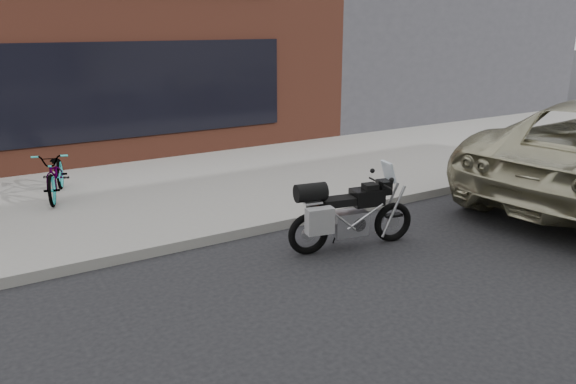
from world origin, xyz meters
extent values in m
plane|color=black|center=(0.00, 0.00, 0.00)|extent=(120.00, 120.00, 0.00)
cube|color=gray|center=(0.00, 7.00, 0.07)|extent=(44.00, 6.00, 0.15)
cube|color=#5A2A1D|center=(-2.00, 14.00, 2.25)|extent=(14.00, 10.00, 4.50)
cube|color=black|center=(-2.00, 8.97, 1.70)|extent=(10.00, 0.08, 2.00)
cube|color=#2D2D32|center=(10.00, 14.00, 3.00)|extent=(10.00, 10.00, 6.00)
torus|color=black|center=(0.05, 3.01, 0.29)|extent=(0.60, 0.20, 0.59)
torus|color=black|center=(1.35, 2.78, 0.29)|extent=(0.60, 0.20, 0.59)
cube|color=#B7B7BC|center=(0.66, 2.90, 0.37)|extent=(0.53, 0.35, 0.34)
cube|color=black|center=(0.92, 2.86, 0.73)|extent=(0.49, 0.36, 0.23)
cube|color=black|center=(0.48, 2.94, 0.71)|extent=(0.52, 0.33, 0.11)
cube|color=black|center=(0.18, 2.99, 0.64)|extent=(0.30, 0.24, 0.12)
cube|color=black|center=(1.18, 2.81, 0.84)|extent=(0.19, 0.24, 0.19)
cube|color=silver|center=(1.24, 2.80, 1.06)|extent=(0.17, 0.28, 0.30)
cylinder|color=black|center=(1.12, 2.82, 0.90)|extent=(0.14, 0.61, 0.03)
cube|color=#B7B7BC|center=(0.07, 3.01, 0.76)|extent=(0.29, 0.31, 0.03)
cube|color=slate|center=(0.07, 2.78, 0.55)|extent=(0.39, 0.22, 0.35)
cylinder|color=black|center=(0.07, 3.01, 0.89)|extent=(0.46, 0.32, 0.25)
cylinder|color=#B7B7BC|center=(0.33, 3.11, 0.31)|extent=(0.50, 0.16, 0.17)
imported|color=gray|center=(-2.50, 7.07, 0.57)|extent=(0.99, 1.71, 0.85)
camera|label=1|loc=(-3.92, -2.98, 3.06)|focal=35.00mm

